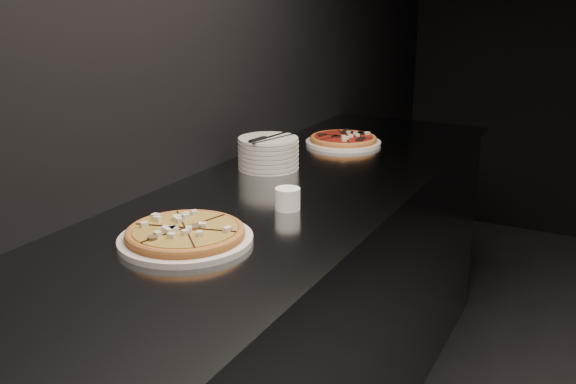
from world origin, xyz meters
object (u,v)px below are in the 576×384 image
at_px(pizza_tomato, 343,140).
at_px(ramekin, 288,198).
at_px(plate_stack, 268,153).
at_px(counter, 297,310).
at_px(pizza_mushroom, 186,235).
at_px(cutlery, 268,138).

height_order(pizza_tomato, ramekin, ramekin).
relative_size(plate_stack, ramekin, 2.91).
bearing_deg(counter, pizza_tomato, 98.58).
distance_m(pizza_mushroom, ramekin, 0.36).
relative_size(pizza_tomato, cutlery, 1.40).
xyz_separation_m(counter, pizza_mushroom, (-0.02, -0.59, 0.48)).
distance_m(pizza_mushroom, plate_stack, 0.73).
relative_size(pizza_tomato, plate_stack, 1.45).
distance_m(counter, ramekin, 0.56).
distance_m(plate_stack, ramekin, 0.46).
bearing_deg(cutlery, counter, -24.45).
relative_size(counter, ramekin, 33.52).
height_order(plate_stack, ramekin, plate_stack).
bearing_deg(plate_stack, cutlery, -62.38).
bearing_deg(counter, pizza_mushroom, -92.03).
relative_size(cutlery, ramekin, 3.02).
bearing_deg(ramekin, plate_stack, 126.26).
relative_size(pizza_tomato, ramekin, 4.24).
bearing_deg(pizza_tomato, cutlery, -99.94).
relative_size(pizza_mushroom, plate_stack, 1.75).
bearing_deg(ramekin, counter, 110.00).
bearing_deg(cutlery, pizza_mushroom, -69.57).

